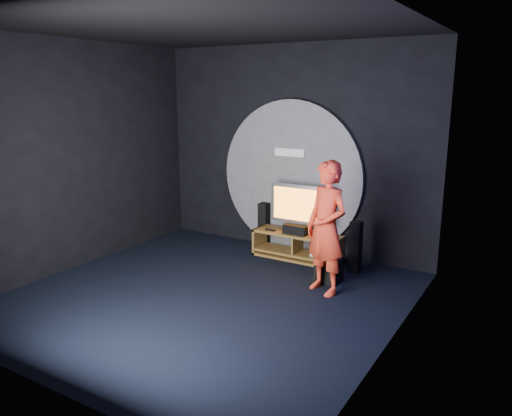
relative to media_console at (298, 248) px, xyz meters
The scene contains 15 objects.
floor 2.09m from the media_console, 99.87° to the right, with size 5.00×5.00×0.00m, color black.
back_wall 1.66m from the media_console, 128.40° to the left, with size 5.00×0.04×3.50m, color black.
front_wall 4.82m from the media_console, 94.48° to the right, with size 5.00×0.04×3.50m, color black.
left_wall 3.84m from the media_console, 144.34° to the right, with size 0.04×5.00×3.50m, color black.
right_wall 3.35m from the media_console, 43.73° to the right, with size 0.04×5.00×3.50m, color black.
ceiling 3.91m from the media_console, 99.87° to the right, with size 5.00×5.00×0.01m, color black.
wall_disc_panel 1.23m from the media_console, 132.17° to the left, with size 2.60×0.11×2.60m.
media_console is the anchor object (origin of this frame).
tv 0.69m from the media_console, 95.69° to the left, with size 1.05×0.22×0.79m.
center_speaker 0.34m from the media_console, 94.09° to the right, with size 0.40×0.15×0.15m, color black.
remote 0.54m from the media_console, 165.36° to the right, with size 0.18×0.05×0.02m, color black.
tower_speaker_left 0.87m from the media_console, 161.77° to the left, with size 0.16×0.18×0.81m, color black.
tower_speaker_right 1.05m from the media_console, ahead, with size 0.16×0.18×0.81m, color black.
subwoofer 1.08m from the media_console, 38.52° to the right, with size 0.33×0.33×0.37m, color black.
player 1.59m from the media_console, 48.14° to the right, with size 0.67×0.44×1.84m, color red.
Camera 1 is at (3.86, -5.07, 2.75)m, focal length 35.00 mm.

